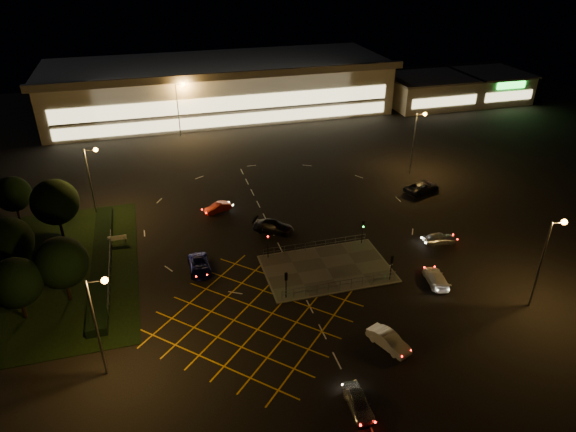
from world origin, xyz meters
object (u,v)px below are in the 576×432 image
object	(u,v)px
car_circ_red	(218,208)
car_east_grey	(422,187)
signal_se	(392,263)
car_left_blue	(199,265)
car_far_dkgrey	(273,226)
car_approach_white	(436,278)
signal_sw	(286,280)
signal_nw	(268,241)
car_near_silver	(358,402)
car_right_silver	(440,238)
signal_ne	(363,227)
car_queue_white	(389,340)

from	to	relation	value
car_circ_red	car_east_grey	bearing A→B (deg)	66.88
signal_se	car_left_blue	world-z (taller)	signal_se
car_far_dkgrey	car_approach_white	size ratio (longest dim) A/B	1.14
signal_se	car_east_grey	xyz separation A→B (m)	(14.40, 19.24, -1.58)
signal_sw	car_left_blue	xyz separation A→B (m)	(-8.15, 7.64, -1.67)
signal_se	car_far_dkgrey	xyz separation A→B (m)	(-9.84, 13.91, -1.60)
signal_nw	car_near_silver	bearing A→B (deg)	-85.77
car_left_blue	car_far_dkgrey	xyz separation A→B (m)	(10.32, 6.27, 0.07)
signal_nw	signal_se	bearing A→B (deg)	-33.65
car_far_dkgrey	car_approach_white	distance (m)	21.40
car_left_blue	car_right_silver	xyz separation A→B (m)	(29.53, -2.12, -0.00)
signal_nw	car_near_silver	distance (m)	23.62
signal_sw	car_approach_white	world-z (taller)	signal_sw
signal_ne	car_circ_red	distance (m)	20.84
signal_ne	car_far_dkgrey	bearing A→B (deg)	148.94
signal_ne	car_left_blue	distance (m)	20.23
car_east_grey	car_left_blue	bearing A→B (deg)	91.37
signal_ne	car_far_dkgrey	distance (m)	11.59
car_left_blue	car_east_grey	size ratio (longest dim) A/B	0.88
car_near_silver	car_approach_white	world-z (taller)	car_near_silver
car_east_grey	signal_se	bearing A→B (deg)	125.99
signal_se	car_near_silver	xyz separation A→B (m)	(-10.26, -15.51, -1.66)
signal_sw	signal_nw	size ratio (longest dim) A/B	1.00
signal_sw	car_far_dkgrey	world-z (taller)	signal_sw
signal_nw	car_right_silver	size ratio (longest dim) A/B	0.77
signal_sw	car_near_silver	world-z (taller)	signal_sw
signal_sw	car_queue_white	xyz separation A→B (m)	(7.24, -9.58, -1.63)
signal_se	signal_nw	bearing A→B (deg)	-33.65
car_circ_red	signal_se	bearing A→B (deg)	17.55
signal_se	car_far_dkgrey	size ratio (longest dim) A/B	0.59
signal_nw	car_near_silver	size ratio (longest dim) A/B	0.75
car_far_dkgrey	signal_se	bearing A→B (deg)	-112.54
signal_nw	car_queue_white	size ratio (longest dim) A/B	0.71
signal_se	car_near_silver	world-z (taller)	signal_se
car_near_silver	car_right_silver	xyz separation A→B (m)	(19.63, 21.04, -0.01)
signal_sw	car_right_silver	world-z (taller)	signal_sw
car_right_silver	car_circ_red	distance (m)	29.82
signal_se	car_queue_white	xyz separation A→B (m)	(-4.76, -9.58, -1.63)
car_east_grey	signal_nw	bearing A→B (deg)	95.89
signal_se	signal_ne	xyz separation A→B (m)	(0.00, 7.99, 0.00)
car_left_blue	car_right_silver	size ratio (longest dim) A/B	1.23
signal_se	car_right_silver	distance (m)	11.01
signal_sw	car_queue_white	size ratio (longest dim) A/B	0.71
signal_ne	car_near_silver	xyz separation A→B (m)	(-10.26, -23.50, -1.66)
car_far_dkgrey	car_circ_red	world-z (taller)	car_far_dkgrey
signal_nw	car_far_dkgrey	xyz separation A→B (m)	(2.16, 5.93, -1.60)
signal_ne	car_right_silver	bearing A→B (deg)	-14.73
car_left_blue	car_queue_white	bearing A→B (deg)	-47.89
signal_ne	car_near_silver	distance (m)	25.70
car_queue_white	car_east_grey	distance (m)	34.61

